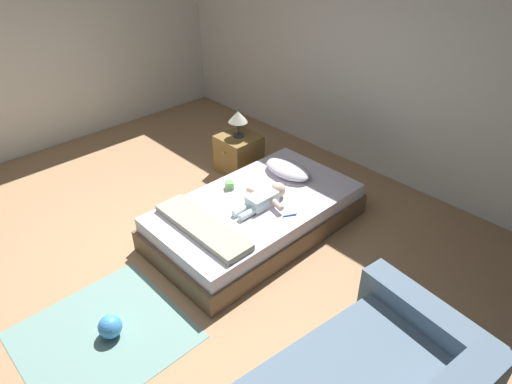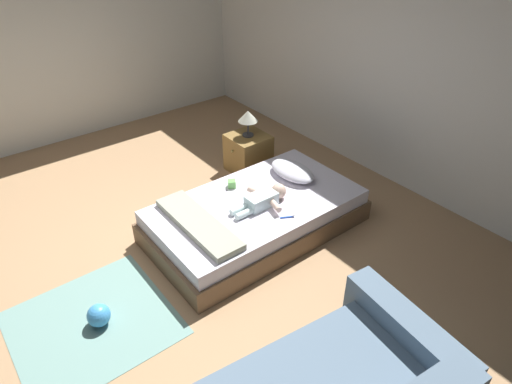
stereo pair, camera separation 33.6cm
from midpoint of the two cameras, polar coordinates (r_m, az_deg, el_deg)
The scene contains 12 objects.
ground_plane at distance 4.25m, azimuth -15.69°, elevation -9.61°, with size 8.00×8.00×0.00m, color #A8805A.
wall_behind_bed at distance 5.36m, azimuth 11.69°, elevation 16.35°, with size 8.00×0.12×2.59m, color silver.
bed at distance 4.43m, azimuth -2.17°, elevation -3.10°, with size 1.15×2.08×0.36m.
pillow at distance 4.71m, azimuth 2.02°, elevation 2.85°, with size 0.55×0.32×0.12m.
baby at distance 4.25m, azimuth -1.15°, elevation -0.86°, with size 0.47×0.61×0.15m.
toothbrush at distance 4.13m, azimuth 2.07°, elevation -2.98°, with size 0.08×0.13×0.02m.
nightstand at distance 5.40m, azimuth -3.96°, elevation 4.81°, with size 0.44×0.47×0.46m.
lamp at distance 5.19m, azimuth -4.16°, elevation 9.33°, with size 0.23×0.23×0.31m.
rug at distance 3.85m, azimuth -21.26°, elevation -16.63°, with size 1.14×1.17×0.01m.
toy_ball at distance 3.76m, azimuth -20.53°, elevation -15.74°, with size 0.18×0.18×0.18m, color #4196DD.
blanket at distance 4.00m, azimuth -9.21°, elevation -4.43°, with size 1.04×0.29×0.06m.
toy_block at distance 4.51m, azimuth -5.51°, elevation 0.83°, with size 0.10×0.10×0.08m.
Camera 1 is at (2.82, -1.35, 2.82)m, focal length 31.64 mm.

